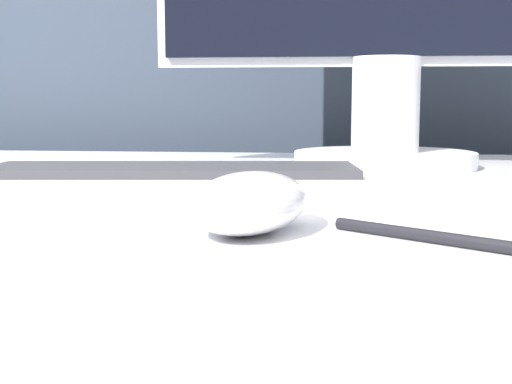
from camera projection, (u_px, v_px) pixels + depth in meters
name	position (u px, v px, depth m)	size (l,w,h in m)	color
partition_panel	(283.00, 259.00, 1.32)	(5.00, 0.03, 1.10)	#333D4C
computer_mouse_near	(250.00, 202.00, 0.47)	(0.10, 0.14, 0.04)	white
keyboard	(173.00, 178.00, 0.69)	(0.38, 0.16, 0.02)	silver
pen	(430.00, 236.00, 0.44)	(0.12, 0.09, 0.01)	black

